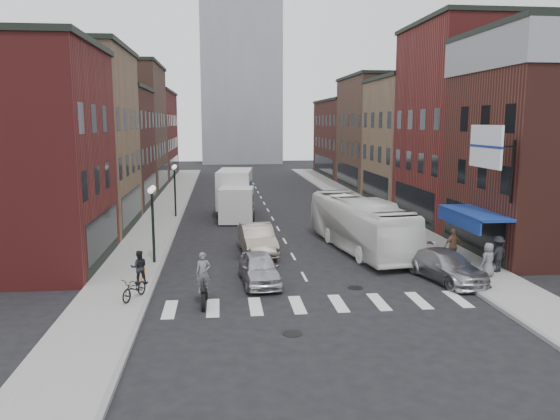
# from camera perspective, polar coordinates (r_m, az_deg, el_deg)

# --- Properties ---
(ground) EXTENTS (160.00, 160.00, 0.00)m
(ground) POSITION_cam_1_polar(r_m,az_deg,el_deg) (25.42, 2.89, -7.60)
(ground) COLOR black
(ground) RESTS_ON ground
(sidewalk_left) EXTENTS (3.00, 74.00, 0.15)m
(sidewalk_left) POSITION_cam_1_polar(r_m,az_deg,el_deg) (46.82, -11.80, 0.08)
(sidewalk_left) COLOR gray
(sidewalk_left) RESTS_ON ground
(sidewalk_right) EXTENTS (3.00, 74.00, 0.15)m
(sidewalk_right) POSITION_cam_1_polar(r_m,az_deg,el_deg) (48.21, 8.74, 0.43)
(sidewalk_right) COLOR gray
(sidewalk_right) RESTS_ON ground
(curb_left) EXTENTS (0.20, 74.00, 0.16)m
(curb_left) POSITION_cam_1_polar(r_m,az_deg,el_deg) (46.70, -9.96, 0.02)
(curb_left) COLOR gray
(curb_left) RESTS_ON ground
(curb_right) EXTENTS (0.20, 74.00, 0.16)m
(curb_right) POSITION_cam_1_polar(r_m,az_deg,el_deg) (47.86, 7.01, 0.31)
(curb_right) COLOR gray
(curb_right) RESTS_ON ground
(crosswalk_stripes) EXTENTS (12.00, 2.20, 0.01)m
(crosswalk_stripes) POSITION_cam_1_polar(r_m,az_deg,el_deg) (22.61, 4.11, -9.78)
(crosswalk_stripes) COLOR silver
(crosswalk_stripes) RESTS_ON ground
(bldg_left_mid_a) EXTENTS (10.30, 10.20, 12.30)m
(bldg_left_mid_a) POSITION_cam_1_polar(r_m,az_deg,el_deg) (39.62, -22.66, 6.78)
(bldg_left_mid_a) COLOR #8C694D
(bldg_left_mid_a) RESTS_ON ground
(bldg_left_mid_b) EXTENTS (10.30, 10.20, 10.30)m
(bldg_left_mid_b) POSITION_cam_1_polar(r_m,az_deg,el_deg) (49.33, -19.34, 6.14)
(bldg_left_mid_b) COLOR #4C211B
(bldg_left_mid_b) RESTS_ON ground
(bldg_left_far_a) EXTENTS (10.30, 12.20, 13.30)m
(bldg_left_far_a) POSITION_cam_1_polar(r_m,az_deg,el_deg) (60.06, -17.06, 8.15)
(bldg_left_far_a) COLOR brown
(bldg_left_far_a) RESTS_ON ground
(bldg_left_far_b) EXTENTS (10.30, 16.20, 11.30)m
(bldg_left_far_b) POSITION_cam_1_polar(r_m,az_deg,el_deg) (73.88, -15.01, 7.58)
(bldg_left_far_b) COLOR maroon
(bldg_left_far_b) RESTS_ON ground
(bldg_right_mid_a) EXTENTS (10.30, 10.20, 14.30)m
(bldg_right_mid_a) POSITION_cam_1_polar(r_m,az_deg,el_deg) (42.46, 20.42, 8.38)
(bldg_right_mid_a) COLOR maroon
(bldg_right_mid_a) RESTS_ON ground
(bldg_right_mid_b) EXTENTS (10.30, 10.20, 11.30)m
(bldg_right_mid_b) POSITION_cam_1_polar(r_m,az_deg,el_deg) (51.63, 15.35, 7.00)
(bldg_right_mid_b) COLOR #8C694D
(bldg_right_mid_b) RESTS_ON ground
(bldg_right_far_a) EXTENTS (10.30, 12.20, 12.30)m
(bldg_right_far_a) POSITION_cam_1_polar(r_m,az_deg,el_deg) (61.98, 11.63, 7.92)
(bldg_right_far_a) COLOR brown
(bldg_right_far_a) RESTS_ON ground
(bldg_right_far_b) EXTENTS (10.30, 16.20, 10.30)m
(bldg_right_far_b) POSITION_cam_1_polar(r_m,az_deg,el_deg) (75.46, 8.34, 7.45)
(bldg_right_far_b) COLOR #4C211B
(bldg_right_far_b) RESTS_ON ground
(awning_blue) EXTENTS (1.80, 5.00, 0.78)m
(awning_blue) POSITION_cam_1_polar(r_m,az_deg,el_deg) (29.84, 19.32, -0.42)
(awning_blue) COLOR navy
(awning_blue) RESTS_ON ground
(billboard_sign) EXTENTS (1.52, 3.00, 3.70)m
(billboard_sign) POSITION_cam_1_polar(r_m,az_deg,el_deg) (27.55, 20.86, 6.08)
(billboard_sign) COLOR black
(billboard_sign) RESTS_ON ground
(distant_tower) EXTENTS (14.00, 14.00, 50.00)m
(distant_tower) POSITION_cam_1_polar(r_m,az_deg,el_deg) (103.61, -4.22, 19.00)
(distant_tower) COLOR #9399A0
(distant_tower) RESTS_ON ground
(streetlamp_near) EXTENTS (0.32, 1.22, 4.11)m
(streetlamp_near) POSITION_cam_1_polar(r_m,az_deg,el_deg) (28.58, -13.19, 0.04)
(streetlamp_near) COLOR black
(streetlamp_near) RESTS_ON ground
(streetlamp_far) EXTENTS (0.32, 1.22, 4.11)m
(streetlamp_far) POSITION_cam_1_polar(r_m,az_deg,el_deg) (42.40, -10.95, 3.04)
(streetlamp_far) COLOR black
(streetlamp_far) RESTS_ON ground
(bike_rack) EXTENTS (0.08, 0.68, 0.80)m
(bike_rack) POSITION_cam_1_polar(r_m,az_deg,el_deg) (26.47, -14.12, -5.95)
(bike_rack) COLOR #D8590C
(bike_rack) RESTS_ON sidewalk_left
(box_truck) EXTENTS (3.07, 8.42, 3.57)m
(box_truck) POSITION_cam_1_polar(r_m,az_deg,el_deg) (42.52, -4.69, 1.63)
(box_truck) COLOR silver
(box_truck) RESTS_ON ground
(motorcycle_rider) EXTENTS (0.63, 2.15, 2.19)m
(motorcycle_rider) POSITION_cam_1_polar(r_m,az_deg,el_deg) (22.36, -8.00, -7.31)
(motorcycle_rider) COLOR black
(motorcycle_rider) RESTS_ON ground
(transit_bus) EXTENTS (4.03, 11.15, 3.04)m
(transit_bus) POSITION_cam_1_polar(r_m,az_deg,el_deg) (31.73, 8.37, -1.47)
(transit_bus) COLOR white
(transit_bus) RESTS_ON ground
(sedan_left_near) EXTENTS (1.97, 4.28, 1.42)m
(sedan_left_near) POSITION_cam_1_polar(r_m,az_deg,el_deg) (25.16, -2.15, -6.09)
(sedan_left_near) COLOR #B6B5BA
(sedan_left_near) RESTS_ON ground
(sedan_left_far) EXTENTS (2.09, 5.07, 1.63)m
(sedan_left_far) POSITION_cam_1_polar(r_m,az_deg,el_deg) (30.79, -2.40, -3.05)
(sedan_left_far) COLOR #AA9D8A
(sedan_left_far) RESTS_ON ground
(curb_car) EXTENTS (3.02, 5.08, 1.38)m
(curb_car) POSITION_cam_1_polar(r_m,az_deg,el_deg) (26.74, 16.97, -5.62)
(curb_car) COLOR #A3A3A7
(curb_car) RESTS_ON ground
(parked_bicycle) EXTENTS (1.22, 1.83, 0.91)m
(parked_bicycle) POSITION_cam_1_polar(r_m,az_deg,el_deg) (23.35, -14.96, -7.90)
(parked_bicycle) COLOR black
(parked_bicycle) RESTS_ON sidewalk_left
(ped_left_solo) EXTENTS (0.81, 0.55, 1.53)m
(ped_left_solo) POSITION_cam_1_polar(r_m,az_deg,el_deg) (25.31, -14.52, -5.81)
(ped_left_solo) COLOR black
(ped_left_solo) RESTS_ON sidewalk_left
(ped_right_a) EXTENTS (1.28, 0.99, 1.77)m
(ped_right_a) POSITION_cam_1_polar(r_m,az_deg,el_deg) (28.44, 21.78, -4.29)
(ped_right_a) COLOR black
(ped_right_a) RESTS_ON sidewalk_right
(ped_right_b) EXTENTS (1.14, 0.74, 1.79)m
(ped_right_b) POSITION_cam_1_polar(r_m,az_deg,el_deg) (29.45, 17.65, -3.59)
(ped_right_b) COLOR #855E43
(ped_right_b) RESTS_ON sidewalk_right
(ped_right_c) EXTENTS (0.94, 0.81, 1.62)m
(ped_right_c) POSITION_cam_1_polar(r_m,az_deg,el_deg) (27.44, 20.94, -4.87)
(ped_right_c) COLOR slate
(ped_right_c) RESTS_ON sidewalk_right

